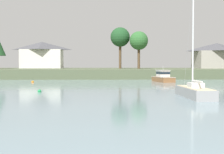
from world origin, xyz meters
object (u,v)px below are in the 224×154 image
Objects in this scene: mooring_buoy_green at (39,91)px; mooring_buoy_orange at (33,82)px; cruiser_wood at (162,79)px; sailboat_grey at (194,95)px.

mooring_buoy_green is 19.45m from mooring_buoy_orange.
sailboat_grey reaches higher than cruiser_wood.
sailboat_grey is at bearing -51.85° from mooring_buoy_orange.
mooring_buoy_green is at bearing -129.20° from cruiser_wood.
sailboat_grey is at bearing -22.60° from mooring_buoy_green.
mooring_buoy_orange is (-4.72, 18.87, 0.00)m from mooring_buoy_green.
mooring_buoy_orange is (-19.72, 25.11, -0.17)m from sailboat_grey.
cruiser_wood is 21.85m from mooring_buoy_orange.
mooring_buoy_orange is at bearing 104.05° from mooring_buoy_green.
mooring_buoy_green is 0.98× the size of mooring_buoy_orange.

